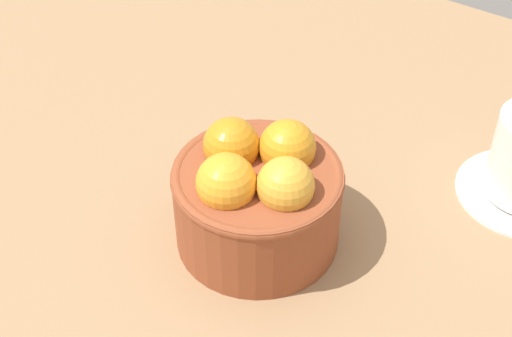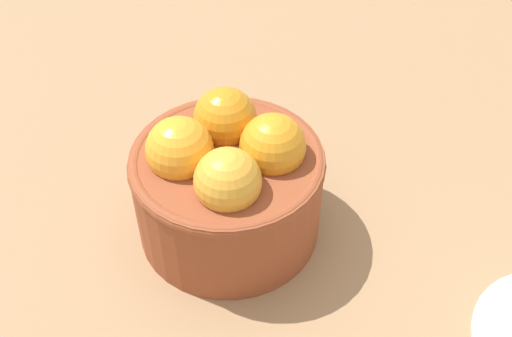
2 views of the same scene
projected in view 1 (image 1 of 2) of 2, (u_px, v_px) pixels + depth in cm
name	position (u px, v px, depth cm)	size (l,w,h in cm)	color
ground_plane	(257.00, 251.00, 64.41)	(136.75, 95.15, 3.60)	#997551
terracotta_bowl	(257.00, 195.00, 59.99)	(13.83, 13.83, 10.49)	brown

